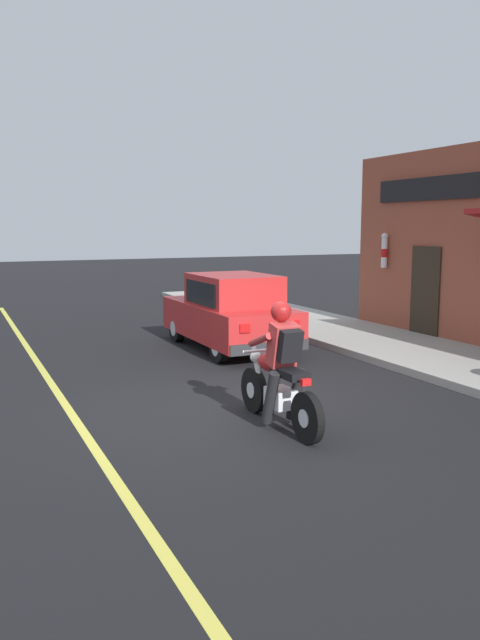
# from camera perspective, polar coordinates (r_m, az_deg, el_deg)

# --- Properties ---
(ground_plane) EXTENTS (80.00, 80.00, 0.00)m
(ground_plane) POSITION_cam_1_polar(r_m,az_deg,el_deg) (8.82, -2.74, -8.18)
(ground_plane) COLOR black
(sidewalk_curb) EXTENTS (2.60, 22.00, 0.14)m
(sidewalk_curb) POSITION_cam_1_polar(r_m,az_deg,el_deg) (13.87, 12.33, -1.89)
(sidewalk_curb) COLOR #9E9B93
(sidewalk_curb) RESTS_ON ground
(lane_stripe) EXTENTS (0.12, 19.80, 0.01)m
(lane_stripe) POSITION_cam_1_polar(r_m,az_deg,el_deg) (11.20, -17.29, -4.91)
(lane_stripe) COLOR #D1C64C
(lane_stripe) RESTS_ON ground
(motorcycle_with_rider) EXTENTS (0.56, 2.02, 1.62)m
(motorcycle_with_rider) POSITION_cam_1_polar(r_m,az_deg,el_deg) (7.92, 3.66, -5.06)
(motorcycle_with_rider) COLOR black
(motorcycle_with_rider) RESTS_ON ground
(car_hatchback) EXTENTS (1.64, 3.78, 1.57)m
(car_hatchback) POSITION_cam_1_polar(r_m,az_deg,el_deg) (12.92, -0.94, 0.68)
(car_hatchback) COLOR black
(car_hatchback) RESTS_ON ground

